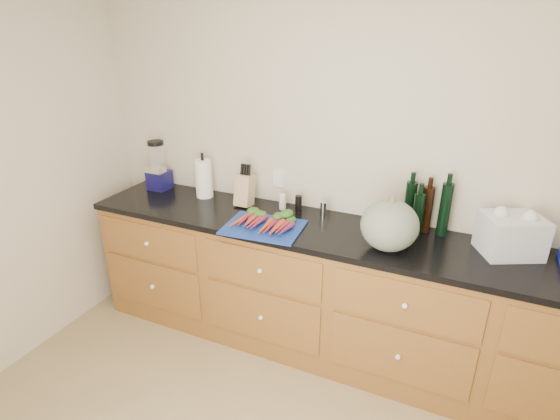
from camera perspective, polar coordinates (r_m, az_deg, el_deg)
The scene contains 15 objects.
wall_back at distance 2.96m, azimuth 10.72°, elevation 5.94°, with size 4.10×0.05×2.60m, color beige.
cabinets at distance 3.04m, azimuth 7.95°, elevation -11.22°, with size 3.60×0.64×0.90m.
countertop at distance 2.81m, azimuth 8.49°, elevation -3.25°, with size 3.64×0.62×0.04m, color black.
cutting_board at distance 2.82m, azimuth -2.15°, elevation -2.26°, with size 0.49×0.37×0.01m, color navy.
carrots at distance 2.84m, azimuth -1.84°, elevation -1.45°, with size 0.38×0.28×0.05m.
squash at distance 2.59m, azimuth 14.12°, elevation -1.95°, with size 0.33×0.33×0.30m, color #606D5C.
blender_appliance at distance 3.58m, azimuth -15.64°, elevation 5.28°, with size 0.15×0.15×0.39m.
paper_towel at distance 3.34m, azimuth -9.93°, elevation 4.07°, with size 0.13×0.13×0.29m, color white.
knife_block at distance 3.15m, azimuth -4.63°, elevation 2.58°, with size 0.11×0.11×0.22m, color tan.
grinder_salt at distance 3.09m, azimuth 0.34°, elevation 1.09°, with size 0.05×0.05×0.11m, color white.
grinder_pepper at distance 3.05m, azimuth 2.43°, elevation 0.80°, with size 0.05×0.05×0.12m, color black.
canister_chrome at distance 2.99m, azimuth 5.70°, elevation 0.11°, with size 0.05×0.05×0.10m, color white.
tomato_box at distance 2.90m, azimuth 12.90°, elevation -1.57°, with size 0.14×0.11×0.06m, color white.
bottles at distance 2.86m, azimuth 18.44°, elevation 0.06°, with size 0.28×0.14×0.34m.
grocery_bag at distance 2.80m, azimuth 27.94°, elevation -2.93°, with size 0.31×0.25×0.23m, color white, non-canonical shape.
Camera 1 is at (0.65, -1.14, 2.16)m, focal length 28.00 mm.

